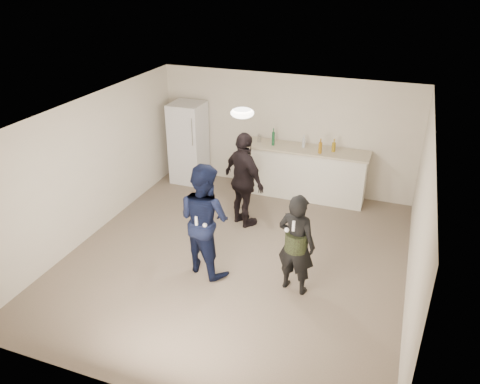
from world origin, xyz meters
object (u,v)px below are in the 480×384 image
(counter, at_px, (302,173))
(man, at_px, (204,219))
(fridge, at_px, (189,143))
(shaker, at_px, (259,138))
(spectator, at_px, (244,180))
(woman, at_px, (296,244))

(counter, distance_m, man, 3.26)
(counter, relative_size, fridge, 1.44)
(counter, bearing_deg, man, -104.86)
(fridge, height_order, man, man)
(man, bearing_deg, counter, -83.70)
(shaker, bearing_deg, spectator, -81.83)
(fridge, distance_m, woman, 4.46)
(fridge, height_order, spectator, spectator)
(counter, xyz_separation_m, man, (-0.83, -3.13, 0.40))
(fridge, relative_size, man, 0.97)
(shaker, distance_m, woman, 3.60)
(fridge, distance_m, man, 3.53)
(spectator, bearing_deg, shaker, -48.16)
(counter, relative_size, woman, 1.62)
(fridge, bearing_deg, counter, 1.55)
(counter, distance_m, woman, 3.23)
(shaker, xyz_separation_m, spectator, (0.23, -1.59, -0.26))
(man, relative_size, woman, 1.15)
(fridge, bearing_deg, woman, -43.62)
(fridge, xyz_separation_m, woman, (3.23, -3.08, -0.10))
(fridge, bearing_deg, shaker, 4.00)
(shaker, height_order, woman, woman)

